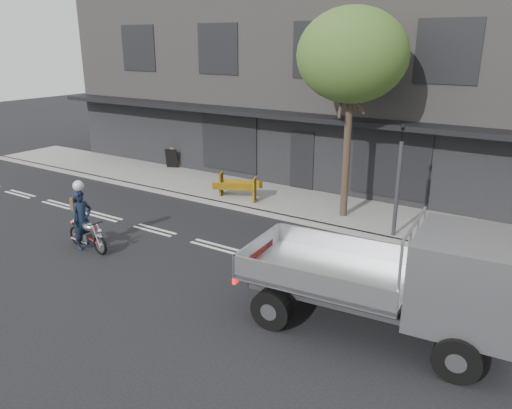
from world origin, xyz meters
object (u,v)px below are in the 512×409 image
object	(u,v)px
flatbed_ute	(439,279)
construction_barrier	(234,188)
street_tree	(352,56)
rider	(82,220)
motorcycle	(87,234)
sandwich_board	(172,158)
traffic_light_pole	(398,187)

from	to	relation	value
flatbed_ute	construction_barrier	size ratio (longest dim) A/B	3.44
street_tree	rider	xyz separation A→B (m)	(-5.29, -6.33, -4.41)
motorcycle	flatbed_ute	size ratio (longest dim) A/B	0.32
sandwich_board	street_tree	bearing A→B (deg)	-33.36
sandwich_board	traffic_light_pole	bearing A→B (deg)	-35.61
flatbed_ute	sandwich_board	bearing A→B (deg)	146.14
motorcycle	construction_barrier	size ratio (longest dim) A/B	1.09
rider	motorcycle	bearing A→B (deg)	-84.53
motorcycle	flatbed_ute	bearing A→B (deg)	8.93
traffic_light_pole	street_tree	bearing A→B (deg)	156.97
street_tree	rider	distance (m)	9.35
construction_barrier	sandwich_board	distance (m)	5.69
motorcycle	sandwich_board	xyz separation A→B (m)	(-4.14, 8.13, 0.13)
flatbed_ute	construction_barrier	world-z (taller)	flatbed_ute
motorcycle	street_tree	bearing A→B (deg)	56.45
street_tree	traffic_light_pole	xyz separation A→B (m)	(2.00, -0.85, -3.63)
traffic_light_pole	flatbed_ute	bearing A→B (deg)	-63.85
motorcycle	construction_barrier	bearing A→B (deg)	85.31
street_tree	construction_barrier	xyz separation A→B (m)	(-4.10, -0.56, -4.68)
construction_barrier	rider	bearing A→B (deg)	-101.63
traffic_light_pole	motorcycle	size ratio (longest dim) A/B	1.99
sandwich_board	rider	bearing A→B (deg)	-86.27
street_tree	sandwich_board	size ratio (longest dim) A/B	7.60
traffic_light_pole	construction_barrier	distance (m)	6.20
sandwich_board	flatbed_ute	bearing A→B (deg)	-51.30
sandwich_board	construction_barrier	bearing A→B (deg)	-46.89
traffic_light_pole	motorcycle	distance (m)	9.08
street_tree	sandwich_board	xyz separation A→B (m)	(-9.27, 1.80, -4.68)
flatbed_ute	sandwich_board	xyz separation A→B (m)	(-13.68, 7.56, -0.83)
rider	sandwich_board	bearing A→B (deg)	31.60
motorcycle	sandwich_board	size ratio (longest dim) A/B	1.98
street_tree	motorcycle	size ratio (longest dim) A/B	3.84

